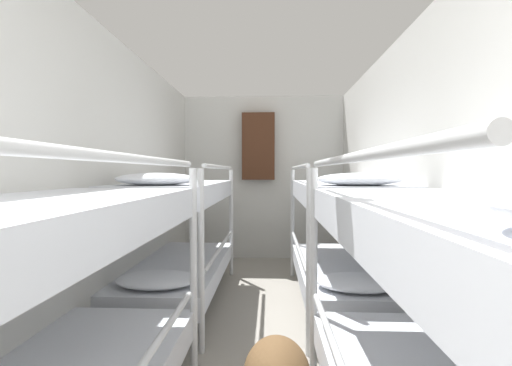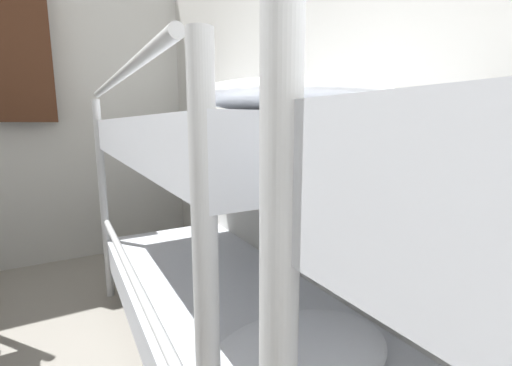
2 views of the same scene
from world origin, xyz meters
The scene contains 4 objects.
wall_right centered at (1.13, 2.52, 1.12)m, with size 0.06×5.17×2.25m.
wall_back centered at (0.00, 5.08, 1.12)m, with size 2.31×0.06×2.25m.
bunk_stack_right_far centered at (0.72, 3.33, 0.67)m, with size 0.76×1.77×1.26m.
hanging_coat centered at (-0.07, 4.93, 1.55)m, with size 0.44×0.12×0.90m.
Camera 2 is at (0.16, 2.01, 1.08)m, focal length 24.00 mm.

